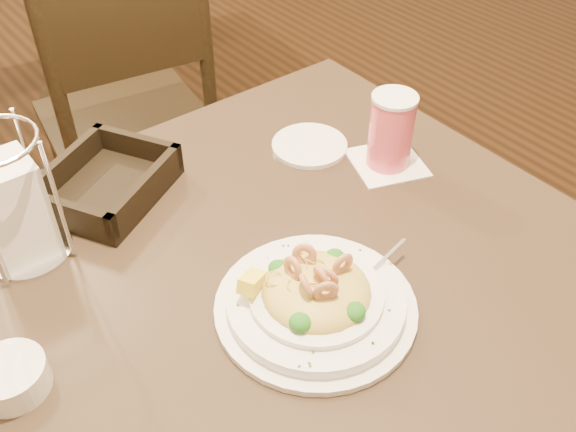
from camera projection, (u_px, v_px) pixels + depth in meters
main_table at (295, 362)px, 1.10m from camera, size 0.90×0.90×0.76m
dining_chair_near at (131, 117)px, 1.71m from camera, size 0.48×0.48×0.93m
pasta_bowl at (316, 297)px, 0.86m from camera, size 0.31×0.28×0.09m
drink_glass at (391, 131)px, 1.08m from camera, size 0.15×0.15×0.13m
bread_basket at (107, 185)px, 1.04m from camera, size 0.26×0.25×0.06m
napkin_caddy at (13, 207)px, 0.90m from camera, size 0.13×0.13×0.20m
side_plate at (309, 145)px, 1.16m from camera, size 0.17×0.17×0.01m
butter_ramekin at (11, 377)px, 0.77m from camera, size 0.11×0.11×0.04m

